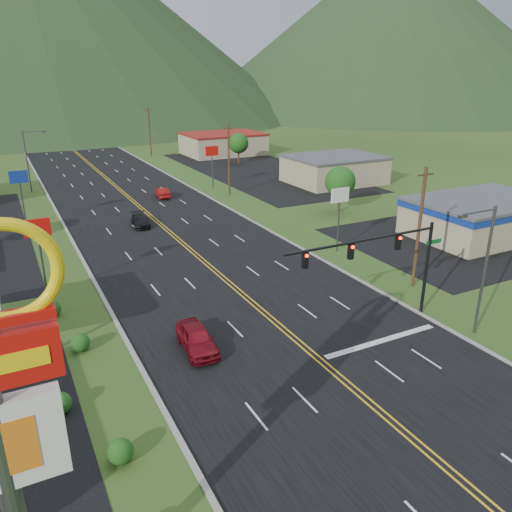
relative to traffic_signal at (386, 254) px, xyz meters
name	(u,v)px	position (x,y,z in m)	size (l,w,h in m)	color
ground	(479,497)	(-6.48, -14.00, -5.33)	(500.00, 500.00, 0.00)	#2C4A1A
road	(479,497)	(-6.48, -14.00, -5.33)	(20.00, 460.00, 0.04)	black
traffic_signal	(386,254)	(0.00, 0.00, 0.00)	(13.10, 0.43, 7.00)	black
streetlight_east	(483,263)	(4.70, -4.00, -0.15)	(3.28, 0.25, 9.00)	#59595E
streetlight_west	(29,157)	(-18.16, 56.00, -0.15)	(3.28, 0.25, 9.00)	#59595E
building_east_near	(482,215)	(23.52, 11.00, -3.06)	(15.40, 10.40, 4.10)	#CBBD8D
building_east_mid	(334,169)	(25.52, 41.00, -3.17)	(14.40, 11.40, 4.30)	#CBBD8D
building_east_far	(223,144)	(21.52, 76.00, -3.07)	(16.40, 12.40, 4.50)	#CBBD8D
pole_sign_west_a	(38,236)	(-20.48, 16.00, -0.28)	(2.00, 0.18, 6.40)	#59595E
pole_sign_west_b	(19,183)	(-20.48, 38.00, -0.28)	(2.00, 0.18, 6.40)	#59595E
pole_sign_east_a	(340,202)	(6.52, 14.00, -0.28)	(2.00, 0.18, 6.40)	#59595E
pole_sign_east_b	(212,155)	(6.52, 46.00, -0.28)	(2.00, 0.18, 6.40)	#59595E
tree_east_a	(340,182)	(15.52, 26.00, -1.44)	(3.84, 3.84, 5.82)	#382314
tree_east_b	(239,143)	(19.52, 64.00, -1.44)	(3.84, 3.84, 5.82)	#382314
utility_pole_a	(419,227)	(7.02, 4.00, -0.20)	(1.60, 0.28, 10.00)	#382314
utility_pole_b	(229,159)	(7.02, 41.00, -0.20)	(1.60, 0.28, 10.00)	#382314
utility_pole_c	(150,131)	(7.02, 81.00, -0.20)	(1.60, 0.28, 10.00)	#382314
utility_pole_d	(109,117)	(7.02, 121.00, -0.20)	(1.60, 0.28, 10.00)	#382314
mountain_ne	(391,27)	(141.36, 162.20, 29.67)	(180.00, 180.00, 70.00)	#21391A
car_red_near	(197,339)	(-12.81, 2.64, -4.52)	(1.90, 4.73, 1.61)	maroon
car_dark_mid	(140,221)	(-8.71, 31.41, -4.70)	(1.77, 4.37, 1.27)	black
car_red_far	(162,193)	(-2.18, 43.79, -4.64)	(1.45, 4.17, 1.37)	maroon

